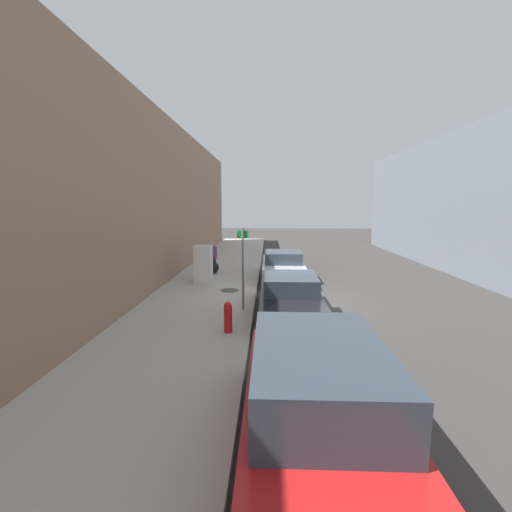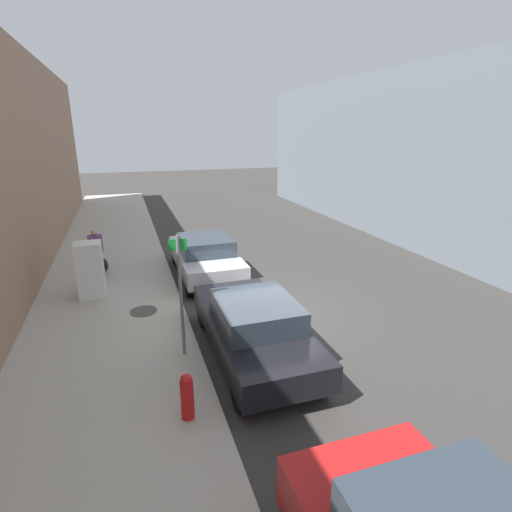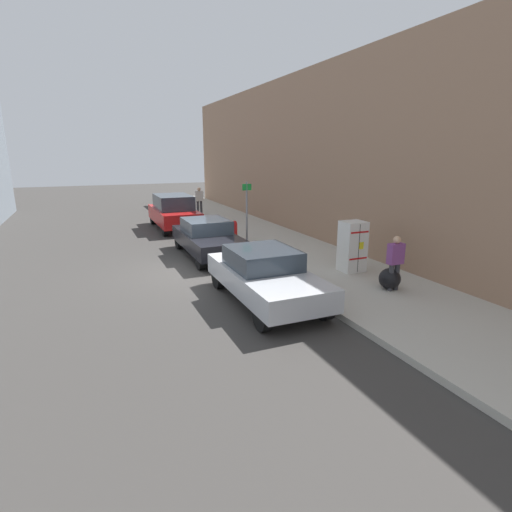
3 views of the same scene
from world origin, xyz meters
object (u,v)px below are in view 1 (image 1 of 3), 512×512
at_px(parked_sedan_dark, 290,295).
at_px(discarded_refrigerator, 203,264).
at_px(trash_bag, 213,267).
at_px(pedestrian_walking_far, 213,256).
at_px(street_sign_post, 243,264).
at_px(fire_hydrant, 228,317).
at_px(parked_sedan_silver, 283,265).
at_px(parked_suv_red, 318,405).

bearing_deg(parked_sedan_dark, discarded_refrigerator, 129.53).
bearing_deg(trash_bag, pedestrian_walking_far, 103.65).
distance_m(discarded_refrigerator, street_sign_post, 4.45).
height_order(fire_hydrant, trash_bag, fire_hydrant).
bearing_deg(parked_sedan_silver, trash_bag, 165.82).
bearing_deg(street_sign_post, parked_sedan_silver, 73.39).
bearing_deg(parked_sedan_silver, pedestrian_walking_far, 164.11).
bearing_deg(trash_bag, parked_sedan_dark, -60.96).
distance_m(parked_suv_red, parked_sedan_dark, 6.15).
xyz_separation_m(discarded_refrigerator, trash_bag, (0.10, 1.88, -0.50)).
bearing_deg(parked_sedan_dark, parked_suv_red, -90.00).
relative_size(pedestrian_walking_far, parked_suv_red, 0.32).
distance_m(fire_hydrant, parked_suv_red, 4.77).
bearing_deg(discarded_refrigerator, trash_bag, 86.98).
bearing_deg(parked_suv_red, discarded_refrigerator, 108.60).
relative_size(parked_suv_red, parked_sedan_dark, 1.05).
height_order(pedestrian_walking_far, parked_sedan_silver, pedestrian_walking_far).
distance_m(trash_bag, pedestrian_walking_far, 0.57).
distance_m(trash_bag, parked_suv_red, 12.73).
xyz_separation_m(fire_hydrant, trash_bag, (-1.68, 7.83, -0.13)).
distance_m(street_sign_post, trash_bag, 6.21).
distance_m(street_sign_post, parked_sedan_dark, 1.76).
bearing_deg(pedestrian_walking_far, street_sign_post, 67.95).
bearing_deg(parked_sedan_silver, parked_suv_red, -90.00).
xyz_separation_m(street_sign_post, parked_sedan_silver, (1.47, 4.93, -0.89)).
xyz_separation_m(discarded_refrigerator, parked_sedan_silver, (3.49, 1.02, -0.23)).
height_order(street_sign_post, fire_hydrant, street_sign_post).
xyz_separation_m(fire_hydrant, pedestrian_walking_far, (-1.71, 7.94, 0.43)).
bearing_deg(fire_hydrant, parked_sedan_silver, 76.19).
bearing_deg(parked_suv_red, trash_bag, 105.47).
bearing_deg(parked_sedan_dark, trash_bag, 119.04).
relative_size(pedestrian_walking_far, parked_sedan_dark, 0.34).
relative_size(fire_hydrant, parked_suv_red, 0.18).
bearing_deg(pedestrian_walking_far, trash_bag, 63.31).
bearing_deg(pedestrian_walking_far, fire_hydrant, 61.81).
xyz_separation_m(trash_bag, parked_suv_red, (3.39, -12.26, 0.44)).
relative_size(discarded_refrigerator, fire_hydrant, 1.93).
distance_m(fire_hydrant, parked_sedan_dark, 2.42).
bearing_deg(discarded_refrigerator, street_sign_post, -62.62).
distance_m(fire_hydrant, parked_sedan_silver, 7.18).
distance_m(discarded_refrigerator, parked_suv_red, 10.95).
bearing_deg(parked_sedan_silver, parked_sedan_dark, -90.00).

